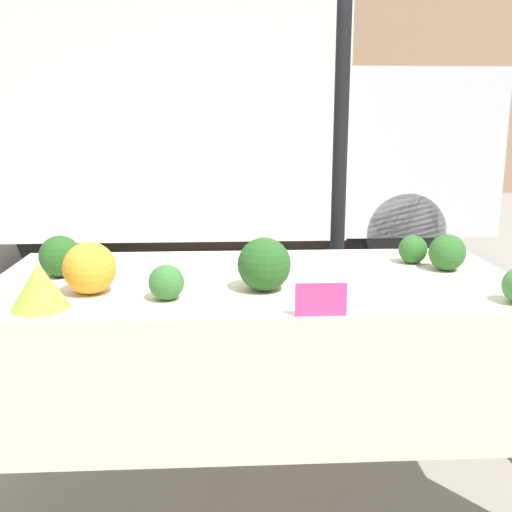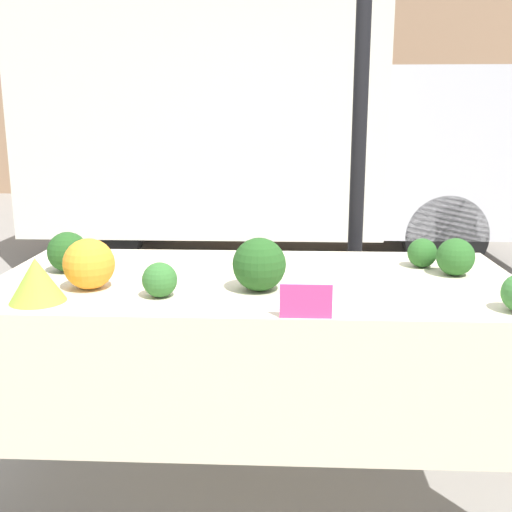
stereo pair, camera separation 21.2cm
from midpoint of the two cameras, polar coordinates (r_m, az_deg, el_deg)
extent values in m
plane|color=gray|center=(2.47, -2.62, -20.22)|extent=(40.00, 40.00, 0.00)
cube|color=#9E7A5B|center=(11.12, -3.31, 20.32)|extent=(16.00, 0.60, 5.54)
cylinder|color=black|center=(2.88, 5.96, 12.10)|extent=(0.07, 0.07, 2.62)
cube|color=silver|center=(6.00, -9.53, 12.61)|extent=(3.19, 1.90, 2.02)
cube|color=silver|center=(6.20, 12.41, 9.89)|extent=(1.38, 1.75, 1.45)
cylinder|color=black|center=(5.51, 12.77, 2.27)|extent=(0.72, 0.22, 0.72)
cylinder|color=black|center=(6.97, 9.37, 4.63)|extent=(0.72, 0.22, 0.72)
cylinder|color=black|center=(5.51, -19.12, 1.87)|extent=(0.72, 0.22, 0.72)
cylinder|color=black|center=(6.97, -15.75, 4.31)|extent=(0.72, 0.22, 0.72)
cube|color=beige|center=(2.15, -2.83, -2.50)|extent=(1.86, 0.90, 0.03)
cube|color=beige|center=(1.81, -2.65, -13.43)|extent=(1.86, 0.01, 0.44)
cylinder|color=black|center=(2.78, -21.28, -8.37)|extent=(0.05, 0.05, 0.77)
cylinder|color=black|center=(2.79, 15.63, -7.90)|extent=(0.05, 0.05, 0.77)
sphere|color=orange|center=(2.03, -18.48, -1.13)|extent=(0.17, 0.17, 0.17)
cone|color=#93B238|center=(1.93, -22.96, -2.69)|extent=(0.17, 0.17, 0.14)
sphere|color=#336B2D|center=(1.91, -11.71, -2.52)|extent=(0.11, 0.11, 0.11)
sphere|color=#23511E|center=(2.29, -20.72, -0.06)|extent=(0.15, 0.15, 0.15)
sphere|color=#285B23|center=(2.31, 15.28, 0.30)|extent=(0.14, 0.14, 0.14)
sphere|color=#23511E|center=(1.97, -2.30, -0.84)|extent=(0.18, 0.18, 0.18)
sphere|color=#285B23|center=(2.40, 12.29, 0.60)|extent=(0.11, 0.11, 0.11)
cube|color=#E53D84|center=(1.72, 2.70, -4.23)|extent=(0.15, 0.01, 0.10)
camera|label=1|loc=(0.11, -92.86, -0.66)|focal=42.00mm
camera|label=2|loc=(0.11, 87.14, 0.66)|focal=42.00mm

